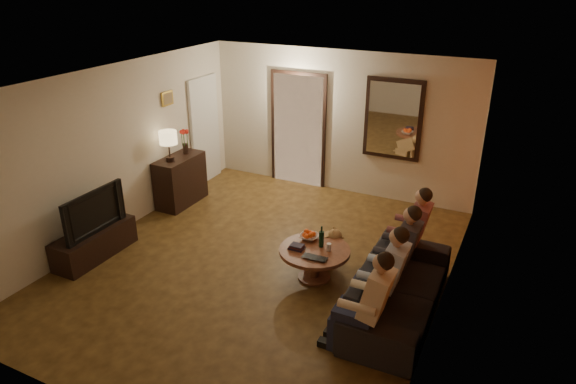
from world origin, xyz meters
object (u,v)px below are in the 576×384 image
at_px(sofa, 399,289).
at_px(coffee_table, 314,263).
at_px(tv_stand, 95,243).
at_px(tv, 89,211).
at_px(person_b, 386,280).
at_px(table_lamp, 169,146).
at_px(person_c, 400,256).
at_px(bowl, 309,237).
at_px(person_a, 370,308).
at_px(laptop, 313,260).
at_px(person_d, 411,235).
at_px(wine_bottle, 321,236).
at_px(dog, 319,245).
at_px(dresser, 181,180).

relative_size(sofa, coffee_table, 2.33).
distance_m(tv_stand, tv, 0.52).
bearing_deg(person_b, table_lamp, 160.47).
distance_m(person_c, bowl, 1.31).
distance_m(person_a, laptop, 1.33).
distance_m(coffee_table, laptop, 0.38).
height_order(tv, person_c, person_c).
bearing_deg(person_d, wine_bottle, -151.62).
relative_size(person_b, dog, 2.14).
xyz_separation_m(person_a, wine_bottle, (-1.06, 1.23, 0.01)).
distance_m(person_b, coffee_table, 1.29).
xyz_separation_m(bowl, laptop, (0.28, -0.50, -0.02)).
distance_m(person_a, bowl, 1.87).
xyz_separation_m(tv, person_d, (4.21, 1.55, -0.14)).
xyz_separation_m(tv_stand, sofa, (4.31, 0.65, 0.11)).
xyz_separation_m(person_b, bowl, (-1.29, 0.75, -0.12)).
bearing_deg(person_b, dog, 142.80).
xyz_separation_m(dresser, table_lamp, (0.00, -0.22, 0.70)).
xyz_separation_m(person_a, bowl, (-1.29, 1.35, -0.12)).
height_order(tv_stand, sofa, sofa).
distance_m(person_c, dog, 1.30).
relative_size(table_lamp, sofa, 0.24).
bearing_deg(wine_bottle, coffee_table, -116.57).
xyz_separation_m(tv, person_b, (4.21, 0.35, -0.14)).
bearing_deg(person_a, tv, 176.62).
height_order(sofa, wine_bottle, wine_bottle).
distance_m(tv, dog, 3.28).
bearing_deg(person_a, dresser, 151.22).
bearing_deg(person_c, table_lamp, 168.02).
height_order(dresser, person_c, person_c).
bearing_deg(sofa, person_d, 5.48).
height_order(person_c, dog, person_c).
distance_m(dresser, tv_stand, 2.08).
relative_size(sofa, person_c, 1.85).
bearing_deg(sofa, person_b, 160.71).
xyz_separation_m(tv_stand, dog, (2.99, 1.28, 0.07)).
xyz_separation_m(dresser, person_c, (4.21, -1.11, 0.17)).
bearing_deg(person_d, person_c, -90.00).
bearing_deg(person_b, dresser, 157.86).
height_order(dresser, tv_stand, dresser).
bearing_deg(sofa, table_lamp, 73.67).
height_order(dog, laptop, dog).
distance_m(tv, person_b, 4.23).
distance_m(person_d, coffee_table, 1.35).
relative_size(table_lamp, person_a, 0.45).
bearing_deg(dresser, person_a, -28.78).
relative_size(dresser, wine_bottle, 3.15).
distance_m(tv, coffee_table, 3.26).
relative_size(person_a, person_c, 1.00).
bearing_deg(person_d, sofa, -83.66).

